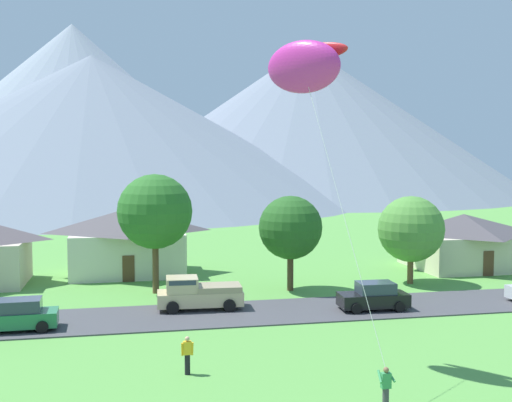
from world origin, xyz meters
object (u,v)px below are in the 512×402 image
parked_car_green_mid_west (18,316)px  house_leftmost (128,240)px  house_right_center (463,240)px  tree_near_left (411,229)px  tree_center (155,212)px  parked_car_black_west_end (374,297)px  tree_right_of_center (290,228)px  watcher_person (187,355)px  kite_flyer_with_kite (304,68)px  pickup_truck_sand_east_side (198,293)px

parked_car_green_mid_west → house_leftmost: bearing=69.4°
house_right_center → tree_near_left: bearing=-144.0°
tree_center → tree_near_left: bearing=-1.5°
tree_center → parked_car_black_west_end: (12.84, -7.73, -4.78)m
tree_center → tree_right_of_center: bearing=-6.4°
house_leftmost → parked_car_green_mid_west: 16.86m
tree_center → parked_car_green_mid_west: size_ratio=1.93×
tree_center → watcher_person: tree_center is taller
watcher_person → tree_near_left: bearing=41.9°
house_leftmost → kite_flyer_with_kite: kite_flyer_with_kite is taller
tree_center → parked_car_green_mid_west: bearing=-133.3°
house_leftmost → tree_center: (1.83, -7.51, 2.90)m
tree_center → parked_car_black_west_end: 15.74m
parked_car_black_west_end → kite_flyer_with_kite: 16.61m
pickup_truck_sand_east_side → kite_flyer_with_kite: (3.62, -10.82, 12.28)m
tree_center → watcher_person: 17.42m
house_leftmost → watcher_person: size_ratio=5.67×
house_leftmost → tree_right_of_center: bearing=-37.5°
house_right_center → kite_flyer_with_kite: (-20.09, -21.08, 10.97)m
house_leftmost → pickup_truck_sand_east_side: 13.69m
tree_near_left → tree_right_of_center: size_ratio=0.97×
kite_flyer_with_kite → watcher_person: bearing=-174.7°
parked_car_black_west_end → parked_car_green_mid_west: size_ratio=1.00×
tree_right_of_center → pickup_truck_sand_east_side: (-7.02, -4.39, -3.38)m
house_leftmost → house_right_center: house_leftmost is taller
kite_flyer_with_kite → watcher_person: (-5.33, -0.50, -12.46)m
house_right_center → tree_center: (-26.01, -4.83, 3.28)m
kite_flyer_with_kite → watcher_person: kite_flyer_with_kite is taller
house_leftmost → parked_car_black_west_end: bearing=-46.1°
house_right_center → watcher_person: (-25.42, -21.58, -1.49)m
tree_right_of_center → parked_car_green_mid_west: bearing=-157.3°
parked_car_black_west_end → watcher_person: size_ratio=2.55×
tree_right_of_center → watcher_person: (-8.73, -15.70, -3.57)m
parked_car_green_mid_west → watcher_person: size_ratio=2.54×
tree_center → watcher_person: size_ratio=4.92×
tree_center → kite_flyer_with_kite: bearing=-70.0°
kite_flyer_with_kite → watcher_person: size_ratio=8.75×
house_leftmost → house_right_center: (27.84, -2.67, -0.38)m
tree_near_left → pickup_truck_sand_east_side: tree_near_left is taller
parked_car_green_mid_west → pickup_truck_sand_east_side: (10.02, 2.75, 0.19)m
tree_near_left → parked_car_green_mid_west: size_ratio=1.53×
house_leftmost → watcher_person: house_leftmost is taller
house_leftmost → parked_car_black_west_end: 21.24m
house_leftmost → tree_near_left: 22.05m
house_right_center → parked_car_green_mid_west: size_ratio=2.14×
house_leftmost → tree_center: tree_center is taller
tree_center → watcher_person: (0.59, -16.75, -4.77)m
pickup_truck_sand_east_side → watcher_person: pickup_truck_sand_east_side is taller
parked_car_green_mid_west → tree_center: bearing=46.7°
tree_right_of_center → parked_car_black_west_end: (3.52, -6.68, -3.58)m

